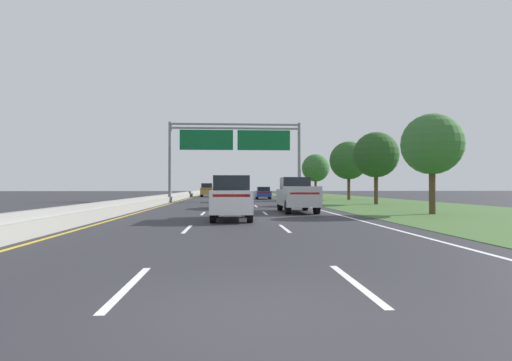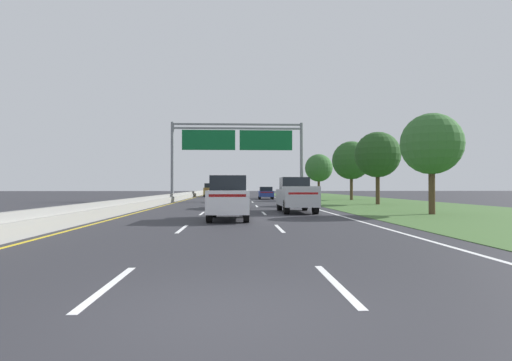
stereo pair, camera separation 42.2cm
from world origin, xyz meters
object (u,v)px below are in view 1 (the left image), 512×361
Objects in this scene: car_darkgreen_centre_lane_sedan at (233,194)px; roadside_tree_distant at (316,168)px; roadside_tree_far at (349,161)px; overhead_sign_gantry at (235,144)px; pickup_truck_silver at (297,195)px; car_gold_left_lane_suv at (207,190)px; car_blue_right_lane_sedan at (263,193)px; car_black_centre_lane_sedan at (233,197)px; roadside_tree_mid at (376,155)px; car_white_centre_lane_suv at (232,197)px; roadside_tree_near at (432,144)px.

roadside_tree_distant reaches higher than car_darkgreen_centre_lane_sedan.
roadside_tree_far is 12.73m from roadside_tree_distant.
roadside_tree_far is at bearing 7.52° from overhead_sign_gantry.
car_gold_left_lane_suv is at bearing 11.01° from pickup_truck_silver.
pickup_truck_silver is 25.33m from roadside_tree_far.
car_blue_right_lane_sedan is (7.84, -12.53, -0.28)m from car_gold_left_lane_suv.
overhead_sign_gantry is 3.39× the size of car_blue_right_lane_sedan.
overhead_sign_gantry reaches higher than car_black_centre_lane_sedan.
roadside_tree_distant is (-1.40, 12.65, -0.34)m from roadside_tree_far.
car_black_centre_lane_sedan is 0.68× the size of roadside_tree_distant.
car_gold_left_lane_suv is (-7.85, 39.32, 0.02)m from pickup_truck_silver.
roadside_tree_mid is at bearing -89.27° from roadside_tree_distant.
car_white_centre_lane_suv is 1.07× the size of car_black_centre_lane_sedan.
car_darkgreen_centre_lane_sedan is at bearing 12.74° from pickup_truck_silver.
car_blue_right_lane_sedan is at bearing 159.21° from roadside_tree_far.
roadside_tree_near is at bearing -164.43° from car_blue_right_lane_sedan.
roadside_tree_mid is at bearing -65.30° from car_black_centre_lane_sedan.
car_gold_left_lane_suv is 14.79m from car_blue_right_lane_sedan.
roadside_tree_distant is (12.46, 18.84, 3.57)m from car_darkgreen_centre_lane_sedan.
overhead_sign_gantry is at bearing -0.56° from car_white_centre_lane_suv.
car_blue_right_lane_sedan is at bearing 118.88° from roadside_tree_mid.
roadside_tree_mid is at bearing -149.89° from car_blue_right_lane_sedan.
overhead_sign_gantry reaches higher than roadside_tree_mid.
car_darkgreen_centre_lane_sedan is 15.68m from roadside_tree_far.
car_black_centre_lane_sedan is 22.39m from car_blue_right_lane_sedan.
pickup_truck_silver is at bearing -169.68° from car_gold_left_lane_suv.
roadside_tree_mid is at bearing -114.04° from car_darkgreen_centre_lane_sedan.
car_black_centre_lane_sedan is 0.99× the size of car_blue_right_lane_sedan.
car_darkgreen_centre_lane_sedan is 10.72m from car_blue_right_lane_sedan.
overhead_sign_gantry is 3.19× the size of car_white_centre_lane_suv.
overhead_sign_gantry reaches higher than car_white_centre_lane_suv.
roadside_tree_distant is (-0.32, 24.99, -0.06)m from roadside_tree_mid.
car_gold_left_lane_suv is 24.45m from roadside_tree_far.
car_gold_left_lane_suv reaches higher than car_blue_right_lane_sedan.
car_darkgreen_centre_lane_sedan is at bearing 154.32° from roadside_tree_mid.
car_darkgreen_centre_lane_sedan and car_black_centre_lane_sedan have the same top height.
car_darkgreen_centre_lane_sedan is 22.87m from roadside_tree_distant.
roadside_tree_distant is at bearing 88.37° from roadside_tree_near.
roadside_tree_near is (11.37, -19.33, 3.23)m from car_darkgreen_centre_lane_sedan.
roadside_tree_near reaches higher than car_blue_right_lane_sedan.
roadside_tree_near is (15.34, -41.85, 2.95)m from car_gold_left_lane_suv.
car_darkgreen_centre_lane_sedan is 12.05m from car_black_centre_lane_sedan.
roadside_tree_far is at bearing -25.64° from car_white_centre_lane_suv.
roadside_tree_distant is (8.58, 35.64, 3.32)m from pickup_truck_silver.
pickup_truck_silver reaches higher than car_gold_left_lane_suv.
pickup_truck_silver is at bearing -103.53° from roadside_tree_distant.
car_blue_right_lane_sedan is at bearing -10.15° from car_black_centre_lane_sedan.
car_blue_right_lane_sedan is (4.10, 32.57, -0.28)m from car_white_centre_lane_suv.
overhead_sign_gantry is 2.31× the size of roadside_tree_mid.
roadside_tree_near is 13.26m from roadside_tree_mid.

